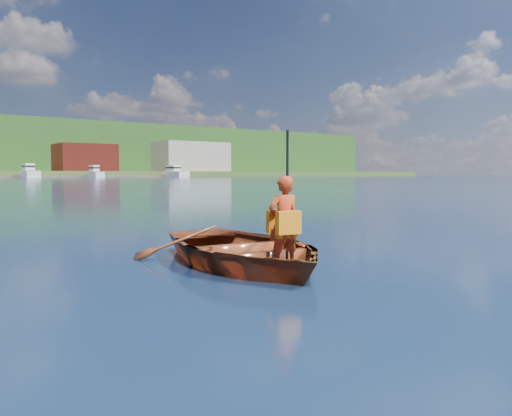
# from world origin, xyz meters

# --- Properties ---
(ground) EXTENTS (600.00, 600.00, 0.00)m
(ground) POSITION_xyz_m (0.00, 0.00, 0.00)
(ground) COLOR #152B48
(ground) RESTS_ON ground
(rowboat) EXTENTS (3.04, 3.97, 0.76)m
(rowboat) POSITION_xyz_m (-0.12, 0.09, 0.23)
(rowboat) COLOR brown
(rowboat) RESTS_ON ground
(child_paddler) EXTENTS (0.47, 0.37, 1.80)m
(child_paddler) POSITION_xyz_m (-0.07, -0.82, 0.70)
(child_paddler) COLOR #B43716
(child_paddler) RESTS_ON ground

